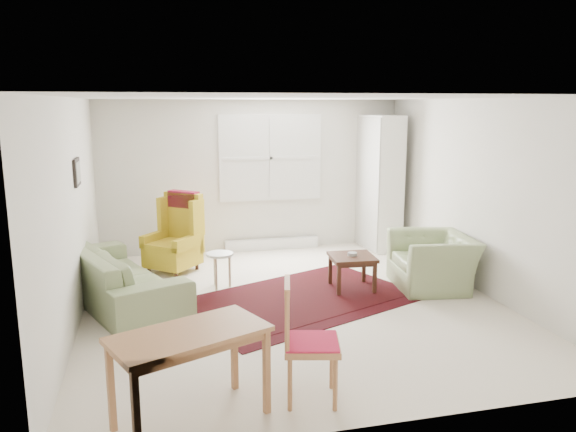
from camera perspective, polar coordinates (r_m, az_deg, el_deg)
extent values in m
cube|color=silver|center=(7.03, 0.59, -8.89)|extent=(5.00, 5.50, 0.01)
cube|color=white|center=(6.60, 0.64, 11.94)|extent=(5.00, 5.50, 0.01)
cube|color=silver|center=(9.36, -3.60, 4.07)|extent=(5.00, 0.04, 2.50)
cube|color=silver|center=(4.16, 10.13, -5.32)|extent=(5.00, 0.04, 2.50)
cube|color=silver|center=(6.55, -21.08, 0.19)|extent=(0.04, 5.50, 2.50)
cube|color=silver|center=(7.71, 18.94, 1.91)|extent=(0.04, 5.50, 2.50)
cube|color=white|center=(9.36, -1.78, 5.93)|extent=(1.72, 0.06, 1.42)
cube|color=white|center=(9.36, -1.78, 5.93)|extent=(1.60, 0.02, 1.30)
cube|color=silver|center=(9.56, -1.65, -2.85)|extent=(1.60, 0.12, 0.18)
cube|color=black|center=(6.98, -20.65, 4.19)|extent=(0.03, 0.42, 0.32)
cube|color=tan|center=(6.98, -20.53, 4.20)|extent=(0.01, 0.34, 0.24)
imported|color=gray|center=(7.29, -16.93, -4.67)|extent=(1.79, 2.57, 0.97)
imported|color=gray|center=(7.77, 14.49, -3.97)|extent=(1.09, 1.21, 0.86)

